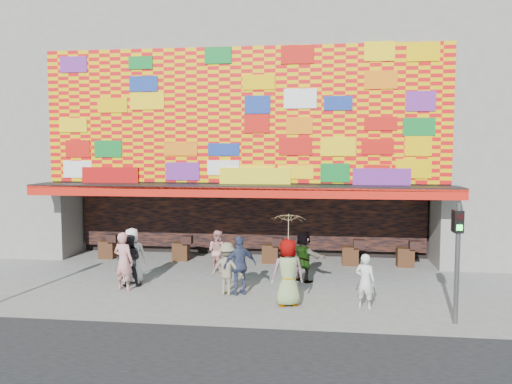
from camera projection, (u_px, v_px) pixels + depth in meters
ground at (221, 297)px, 14.62m from camera, size 90.00×90.00×0.00m
shop_building at (256, 129)px, 22.26m from camera, size 15.20×9.40×10.00m
signal_right at (458, 250)px, 12.21m from camera, size 0.22×0.20×3.00m
ped_a at (132, 255)px, 16.10m from camera, size 1.02×0.83×1.79m
ped_b at (123, 261)px, 15.26m from camera, size 0.74×0.57×1.80m
ped_c at (129, 260)px, 15.74m from camera, size 0.90×0.75×1.64m
ped_d at (227, 269)px, 14.80m from camera, size 1.10×0.75×1.56m
ped_e at (240, 265)px, 14.78m from camera, size 1.11×0.88×1.76m
ped_f at (304, 256)px, 16.27m from camera, size 1.49×1.36×1.65m
ped_g at (288, 272)px, 13.73m from camera, size 1.05×0.85×1.87m
ped_h at (365, 281)px, 13.51m from camera, size 0.64×0.54×1.50m
ped_i at (217, 251)px, 17.53m from camera, size 0.90×0.83×1.49m
parasol at (288, 229)px, 13.63m from camera, size 1.16×1.18×1.82m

